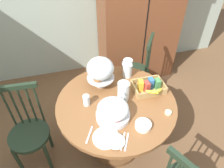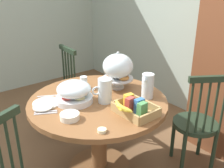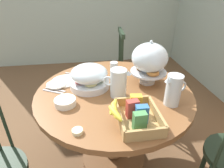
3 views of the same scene
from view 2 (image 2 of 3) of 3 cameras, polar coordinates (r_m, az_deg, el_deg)
wall_back at (r=3.22m, az=21.78°, el=14.21°), size 4.80×0.06×2.60m
wall_left at (r=4.25m, az=-21.68°, el=15.88°), size 0.06×4.32×2.60m
dining_table at (r=2.26m, az=-3.01°, el=-8.53°), size 1.15×1.15×0.74m
windsor_chair_near_window at (r=2.46m, az=18.12°, el=-8.62°), size 0.46×0.46×0.97m
windsor_chair_by_cabinet at (r=2.99m, az=-11.53°, el=-2.17°), size 0.40×0.40×0.97m
pastry_stand_with_dome at (r=2.30m, az=1.30°, el=3.69°), size 0.28×0.28×0.34m
fruit_platter_covered at (r=2.09m, az=-8.37°, el=-1.83°), size 0.30×0.30×0.18m
orange_juice_pitcher at (r=2.16m, az=7.87°, el=-0.64°), size 0.10×0.18×0.21m
milk_pitcher at (r=2.07m, az=-1.58°, el=-1.70°), size 0.11×0.19×0.20m
cereal_basket at (r=1.92m, az=4.85°, el=-5.31°), size 0.32×0.30×0.12m
china_plate_large at (r=2.14m, az=-14.25°, el=-4.08°), size 0.22×0.22×0.01m
china_plate_small at (r=2.06m, az=-15.05°, el=-4.91°), size 0.15×0.15×0.01m
cereal_bowl at (r=1.88m, az=-9.31°, el=-7.05°), size 0.14×0.14×0.04m
drinking_glass at (r=2.36m, az=-6.24°, el=0.37°), size 0.06×0.06×0.11m
butter_dish at (r=1.72m, az=-2.24°, el=-10.19°), size 0.06×0.06×0.02m
table_knife at (r=2.02m, az=-14.41°, el=-5.91°), size 0.09×0.16×0.01m
dinner_fork at (r=1.99m, az=-14.45°, el=-6.31°), size 0.09×0.16×0.01m
soup_spoon at (r=2.27m, az=-14.09°, el=-2.59°), size 0.09×0.16×0.01m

